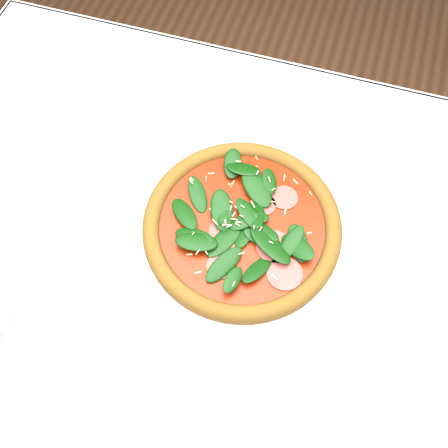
% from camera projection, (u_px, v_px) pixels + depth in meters
% --- Properties ---
extents(ground, '(6.00, 6.00, 0.00)m').
position_uv_depth(ground, '(225.00, 347.00, 1.47)').
color(ground, brown).
rests_on(ground, ground).
extents(dining_table, '(1.21, 0.81, 0.75)m').
position_uv_depth(dining_table, '(226.00, 264.00, 0.89)').
color(dining_table, white).
rests_on(dining_table, ground).
extents(plate, '(0.36, 0.36, 0.02)m').
position_uv_depth(plate, '(242.00, 230.00, 0.80)').
color(plate, white).
rests_on(plate, dining_table).
extents(pizza, '(0.32, 0.32, 0.04)m').
position_uv_depth(pizza, '(242.00, 224.00, 0.78)').
color(pizza, brown).
rests_on(pizza, plate).
extents(napkin, '(0.14, 0.08, 0.01)m').
position_uv_depth(napkin, '(7.00, 335.00, 0.72)').
color(napkin, white).
rests_on(napkin, dining_table).
extents(fork, '(0.03, 0.14, 0.00)m').
position_uv_depth(fork, '(15.00, 318.00, 0.73)').
color(fork, silver).
rests_on(fork, napkin).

